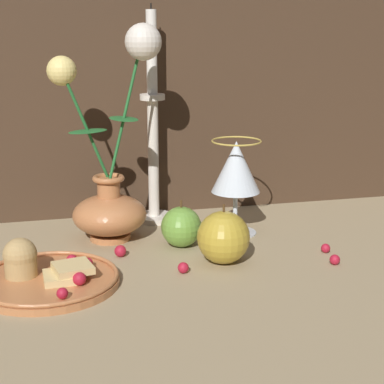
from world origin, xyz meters
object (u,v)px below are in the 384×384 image
(vase, at_px, (111,180))
(apple_beside_vase, at_px, (181,227))
(plate_with_pastries, at_px, (44,275))
(candlestick, at_px, (153,143))
(wine_glass, at_px, (236,170))
(apple_near_glass, at_px, (223,237))

(vase, xyz_separation_m, apple_beside_vase, (0.11, -0.06, -0.07))
(plate_with_pastries, xyz_separation_m, apple_beside_vase, (0.22, 0.11, 0.02))
(apple_beside_vase, bearing_deg, plate_with_pastries, -153.64)
(candlestick, bearing_deg, plate_with_pastries, -128.13)
(plate_with_pastries, distance_m, apple_beside_vase, 0.25)
(candlestick, relative_size, apple_beside_vase, 4.94)
(wine_glass, xyz_separation_m, candlestick, (-0.12, 0.11, 0.03))
(vase, distance_m, apple_near_glass, 0.22)
(wine_glass, bearing_deg, plate_with_pastries, -154.78)
(vase, bearing_deg, wine_glass, -4.62)
(apple_beside_vase, bearing_deg, wine_glass, 22.77)
(apple_beside_vase, distance_m, apple_near_glass, 0.10)
(plate_with_pastries, bearing_deg, candlestick, 51.87)
(plate_with_pastries, relative_size, apple_near_glass, 2.16)
(vase, height_order, wine_glass, vase)
(candlestick, height_order, apple_near_glass, candlestick)
(vase, relative_size, candlestick, 0.92)
(plate_with_pastries, bearing_deg, apple_near_glass, 4.80)
(plate_with_pastries, distance_m, wine_glass, 0.38)
(apple_beside_vase, relative_size, apple_near_glass, 0.84)
(apple_beside_vase, bearing_deg, apple_near_glass, -62.57)
(apple_near_glass, bearing_deg, apple_beside_vase, 117.43)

